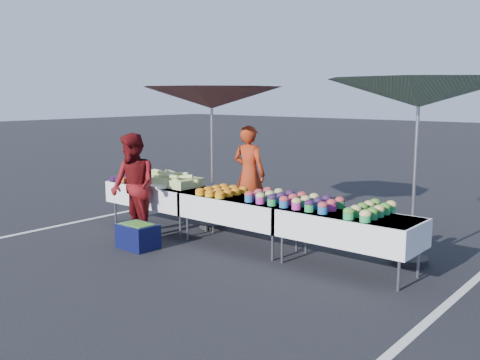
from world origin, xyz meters
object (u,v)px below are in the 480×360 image
Objects in this scene: table_left at (159,194)px; umbrella_left at (212,99)px; vendor at (249,174)px; umbrella_right at (419,94)px; table_right at (348,226)px; customer at (133,186)px; storage_bin at (138,235)px; table_center at (240,208)px.

table_left is 1.84m from umbrella_left.
umbrella_right is (3.21, -0.53, 1.39)m from vendor.
customer is (-3.34, -0.75, 0.25)m from table_right.
table_right is 3.01m from vendor.
table_right is at bearing 22.04° from storage_bin.
vendor is at bearing 76.84° from umbrella_left.
umbrella_left is at bearing -175.87° from umbrella_right.
storage_bin is (-3.40, -1.87, -2.06)m from umbrella_right.
umbrella_left is (-1.07, 0.56, 1.60)m from table_center.
storage_bin is at bearing -24.64° from customer.
umbrella_right is 5.16× the size of storage_bin.
table_center is 1.80m from table_right.
table_right is 3.33m from umbrella_left.
umbrella_left is (0.47, 1.31, 1.35)m from customer.
table_right is 0.62× the size of umbrella_right.
umbrella_right is at bearing 165.16° from vendor.
vendor is at bearing 123.79° from table_center.
table_center is 1.57m from storage_bin.
storage_bin is (-2.87, -1.07, -0.39)m from table_right.
umbrella_right reaches higher than umbrella_left.
umbrella_left is (-2.87, 0.56, 1.60)m from table_right.
storage_bin is (0.47, -0.32, -0.64)m from customer.
vendor is at bearing 153.73° from table_right.
storage_bin is (0.73, -1.07, -0.39)m from table_left.
storage_bin is at bearing -135.10° from table_center.
umbrella_left is 5.00× the size of storage_bin.
umbrella_right is 4.39m from storage_bin.
table_center is 3.21× the size of storage_bin.
table_right is 0.64× the size of umbrella_left.
table_center is 1.62m from vendor.
umbrella_left is at bearing 79.86° from customer.
customer reaches higher than storage_bin.
vendor is (0.91, 1.33, 0.28)m from table_left.
table_right is at bearing 148.21° from vendor.
table_left is 4.52m from umbrella_right.
table_center reaches higher than storage_bin.
table_center is at bearing -160.99° from umbrella_right.
umbrella_right is at bearing 10.98° from table_left.
table_right is at bearing -123.13° from umbrella_right.
table_left is 3.21× the size of storage_bin.
table_left is 0.83m from customer.
customer is 0.58× the size of umbrella_left.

